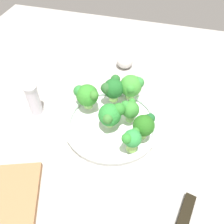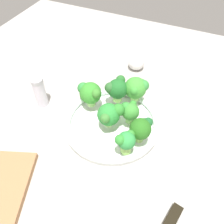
% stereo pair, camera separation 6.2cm
% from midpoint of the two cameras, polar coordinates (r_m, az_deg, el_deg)
% --- Properties ---
extents(ground_plane, '(1.30, 1.30, 0.03)m').
position_cam_midpoint_polar(ground_plane, '(0.66, -4.24, -6.31)').
color(ground_plane, '#A5A29B').
extents(bowl, '(0.26, 0.26, 0.03)m').
position_cam_midpoint_polar(bowl, '(0.66, -2.71, -2.83)').
color(bowl, white).
rests_on(bowl, ground_plane).
extents(broccoli_floret_0, '(0.07, 0.06, 0.07)m').
position_cam_midpoint_polar(broccoli_floret_0, '(0.68, 2.01, 5.99)').
color(broccoli_floret_0, '#82BB5B').
rests_on(broccoli_floret_0, bowl).
extents(broccoli_floret_1, '(0.07, 0.06, 0.07)m').
position_cam_midpoint_polar(broccoli_floret_1, '(0.65, -8.62, 3.73)').
color(broccoli_floret_1, '#86BF5F').
rests_on(broccoli_floret_1, bowl).
extents(broccoli_floret_2, '(0.05, 0.05, 0.06)m').
position_cam_midpoint_polar(broccoli_floret_2, '(0.62, 1.31, 0.48)').
color(broccoli_floret_2, '#7AB85C').
rests_on(broccoli_floret_2, bowl).
extents(broccoli_floret_3, '(0.07, 0.06, 0.07)m').
position_cam_midpoint_polar(broccoli_floret_3, '(0.60, -3.21, -0.75)').
color(broccoli_floret_3, '#87BF5B').
rests_on(broccoli_floret_3, bowl).
extents(broccoli_floret_4, '(0.06, 0.06, 0.07)m').
position_cam_midpoint_polar(broccoli_floret_4, '(0.67, -2.48, 5.40)').
color(broccoli_floret_4, '#9AD464').
rests_on(broccoli_floret_4, bowl).
extents(broccoli_floret_5, '(0.04, 0.05, 0.06)m').
position_cam_midpoint_polar(broccoli_floret_5, '(0.56, 1.47, -6.47)').
color(broccoli_floret_5, '#8CC458').
rests_on(broccoli_floret_5, bowl).
extents(broccoli_floret_6, '(0.05, 0.06, 0.07)m').
position_cam_midpoint_polar(broccoli_floret_6, '(0.58, 4.53, -3.09)').
color(broccoli_floret_6, '#94C762').
rests_on(broccoli_floret_6, bowl).
extents(garlic_bulb, '(0.06, 0.06, 0.06)m').
position_cam_midpoint_polar(garlic_bulb, '(0.85, 0.83, 11.81)').
color(garlic_bulb, silver).
rests_on(garlic_bulb, ground_plane).
extents(pepper_shaker, '(0.04, 0.04, 0.09)m').
position_cam_midpoint_polar(pepper_shaker, '(0.72, -20.19, 2.62)').
color(pepper_shaker, silver).
rests_on(pepper_shaker, ground_plane).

